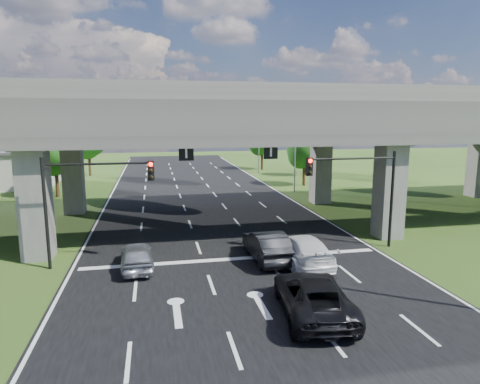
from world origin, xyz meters
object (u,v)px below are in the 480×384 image
object	(u,v)px
signal_left	(88,191)
car_dark	(267,246)
streetlight_far	(292,138)
car_silver	(137,256)
car_white	(301,250)
streetlight_beyond	(256,132)
car_trailing	(313,296)
signal_right	(360,182)

from	to	relation	value
signal_left	car_dark	world-z (taller)	signal_left
streetlight_far	car_silver	size ratio (longest dim) A/B	2.37
car_white	streetlight_beyond	bearing A→B (deg)	-101.57
streetlight_beyond	car_silver	distance (m)	40.44
streetlight_beyond	car_dark	xyz separation A→B (m)	(-8.30, -37.00, -4.99)
car_trailing	car_silver	bearing A→B (deg)	-36.10
streetlight_far	car_silver	world-z (taller)	streetlight_far
signal_right	car_trailing	bearing A→B (deg)	-126.95
car_dark	car_silver	bearing A→B (deg)	-1.43
signal_left	car_trailing	size ratio (longest dim) A/B	1.05
car_dark	car_white	distance (m)	1.97
signal_right	car_white	size ratio (longest dim) A/B	1.08
car_dark	car_trailing	world-z (taller)	car_dark
signal_left	car_white	size ratio (longest dim) A/B	1.08
streetlight_far	car_white	distance (m)	23.57
signal_right	car_dark	xyz separation A→B (m)	(-6.02, -0.94, -3.32)
streetlight_far	streetlight_beyond	size ratio (longest dim) A/B	1.00
signal_left	car_dark	size ratio (longest dim) A/B	1.19
car_silver	signal_right	bearing A→B (deg)	-179.20
signal_right	streetlight_far	xyz separation A→B (m)	(2.27, 20.06, 1.66)
streetlight_far	car_trailing	xyz separation A→B (m)	(-8.21, -27.95, -5.02)
signal_right	car_trailing	xyz separation A→B (m)	(-5.94, -7.89, -3.36)
car_silver	car_white	world-z (taller)	car_white
car_silver	signal_left	bearing A→B (deg)	-24.53
streetlight_beyond	car_white	size ratio (longest dim) A/B	1.80
streetlight_far	car_trailing	size ratio (longest dim) A/B	1.75
signal_right	car_silver	size ratio (longest dim) A/B	1.42
car_silver	car_trailing	world-z (taller)	car_trailing
streetlight_far	streetlight_beyond	distance (m)	16.00
car_dark	car_white	world-z (taller)	car_dark
streetlight_far	streetlight_beyond	world-z (taller)	same
car_silver	car_white	xyz separation A→B (m)	(8.87, -1.05, 0.09)
signal_left	car_dark	bearing A→B (deg)	-5.59
streetlight_far	car_dark	world-z (taller)	streetlight_far
car_dark	car_white	xyz separation A→B (m)	(1.67, -1.05, -0.02)
signal_left	car_trailing	world-z (taller)	signal_left
car_white	car_silver	bearing A→B (deg)	-8.46
signal_right	car_white	distance (m)	5.85
streetlight_far	car_dark	bearing A→B (deg)	-111.56
signal_right	streetlight_beyond	size ratio (longest dim) A/B	0.60
streetlight_beyond	car_silver	bearing A→B (deg)	-112.73
streetlight_far	car_silver	bearing A→B (deg)	-126.43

